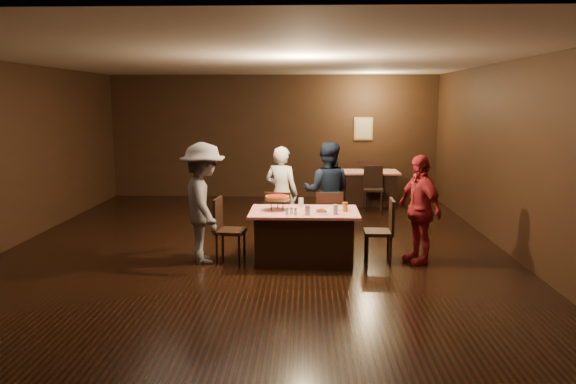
{
  "coord_description": "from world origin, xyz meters",
  "views": [
    {
      "loc": [
        0.83,
        -8.83,
        2.38
      ],
      "look_at": [
        0.54,
        -0.39,
        1.0
      ],
      "focal_mm": 35.0,
      "sensor_mm": 36.0,
      "label": 1
    }
  ],
  "objects_px": {
    "main_table": "(304,236)",
    "chair_far_right": "(329,220)",
    "chair_end_right": "(378,231)",
    "chair_back_far": "(367,180)",
    "diner_white_jacket": "(282,193)",
    "diner_red_shirt": "(419,209)",
    "glass_front_right": "(335,209)",
    "pizza_stand": "(277,198)",
    "chair_back_near": "(373,188)",
    "plate_empty": "(341,209)",
    "glass_back": "(301,202)",
    "chair_far_left": "(280,219)",
    "glass_front_left": "(308,210)",
    "glass_amber": "(345,207)",
    "diner_navy_hoodie": "(327,192)",
    "diner_grey_knit": "(203,203)",
    "chair_end_left": "(230,230)",
    "back_table": "(370,188)"
  },
  "relations": [
    {
      "from": "diner_white_jacket",
      "to": "diner_red_shirt",
      "type": "height_order",
      "value": "diner_white_jacket"
    },
    {
      "from": "chair_far_right",
      "to": "chair_end_left",
      "type": "distance_m",
      "value": 1.68
    },
    {
      "from": "chair_back_far",
      "to": "pizza_stand",
      "type": "bearing_deg",
      "value": 79.21
    },
    {
      "from": "diner_red_shirt",
      "to": "chair_end_right",
      "type": "bearing_deg",
      "value": -114.99
    },
    {
      "from": "glass_front_left",
      "to": "glass_front_right",
      "type": "bearing_deg",
      "value": 7.13
    },
    {
      "from": "chair_end_right",
      "to": "chair_back_far",
      "type": "height_order",
      "value": "same"
    },
    {
      "from": "glass_front_left",
      "to": "glass_amber",
      "type": "xyz_separation_m",
      "value": [
        0.55,
        0.25,
        0.0
      ]
    },
    {
      "from": "chair_back_near",
      "to": "glass_back",
      "type": "height_order",
      "value": "chair_back_near"
    },
    {
      "from": "diner_navy_hoodie",
      "to": "plate_empty",
      "type": "bearing_deg",
      "value": 106.9
    },
    {
      "from": "main_table",
      "to": "chair_far_right",
      "type": "bearing_deg",
      "value": 61.93
    },
    {
      "from": "back_table",
      "to": "glass_amber",
      "type": "relative_size",
      "value": 9.29
    },
    {
      "from": "diner_grey_knit",
      "to": "diner_red_shirt",
      "type": "height_order",
      "value": "diner_grey_knit"
    },
    {
      "from": "diner_grey_knit",
      "to": "pizza_stand",
      "type": "distance_m",
      "value": 1.09
    },
    {
      "from": "chair_back_near",
      "to": "diner_grey_knit",
      "type": "distance_m",
      "value": 5.11
    },
    {
      "from": "chair_back_near",
      "to": "plate_empty",
      "type": "height_order",
      "value": "chair_back_near"
    },
    {
      "from": "chair_end_right",
      "to": "diner_white_jacket",
      "type": "height_order",
      "value": "diner_white_jacket"
    },
    {
      "from": "chair_far_right",
      "to": "diner_red_shirt",
      "type": "height_order",
      "value": "diner_red_shirt"
    },
    {
      "from": "main_table",
      "to": "glass_front_right",
      "type": "xyz_separation_m",
      "value": [
        0.45,
        -0.25,
        0.46
      ]
    },
    {
      "from": "chair_far_right",
      "to": "diner_navy_hoodie",
      "type": "height_order",
      "value": "diner_navy_hoodie"
    },
    {
      "from": "chair_end_right",
      "to": "plate_empty",
      "type": "xyz_separation_m",
      "value": [
        -0.55,
        0.15,
        0.3
      ]
    },
    {
      "from": "chair_far_left",
      "to": "glass_back",
      "type": "bearing_deg",
      "value": 135.52
    },
    {
      "from": "chair_end_right",
      "to": "glass_back",
      "type": "relative_size",
      "value": 6.79
    },
    {
      "from": "chair_back_near",
      "to": "glass_front_right",
      "type": "xyz_separation_m",
      "value": [
        -1.04,
        -4.3,
        0.37
      ]
    },
    {
      "from": "glass_amber",
      "to": "chair_far_left",
      "type": "bearing_deg",
      "value": 141.34
    },
    {
      "from": "diner_red_shirt",
      "to": "glass_front_right",
      "type": "xyz_separation_m",
      "value": [
        -1.24,
        -0.24,
        0.04
      ]
    },
    {
      "from": "chair_end_left",
      "to": "diner_grey_knit",
      "type": "relative_size",
      "value": 0.53
    },
    {
      "from": "chair_end_left",
      "to": "diner_grey_knit",
      "type": "height_order",
      "value": "diner_grey_knit"
    },
    {
      "from": "chair_far_left",
      "to": "glass_back",
      "type": "relative_size",
      "value": 6.79
    },
    {
      "from": "chair_end_left",
      "to": "chair_back_near",
      "type": "distance_m",
      "value": 4.81
    },
    {
      "from": "chair_back_near",
      "to": "glass_back",
      "type": "bearing_deg",
      "value": -108.13
    },
    {
      "from": "diner_grey_knit",
      "to": "glass_amber",
      "type": "height_order",
      "value": "diner_grey_knit"
    },
    {
      "from": "main_table",
      "to": "diner_white_jacket",
      "type": "relative_size",
      "value": 0.99
    },
    {
      "from": "chair_far_left",
      "to": "diner_grey_knit",
      "type": "xyz_separation_m",
      "value": [
        -1.08,
        -0.84,
        0.42
      ]
    },
    {
      "from": "chair_back_far",
      "to": "diner_navy_hoodie",
      "type": "xyz_separation_m",
      "value": [
        -1.11,
        -4.08,
        0.38
      ]
    },
    {
      "from": "pizza_stand",
      "to": "glass_front_right",
      "type": "height_order",
      "value": "pizza_stand"
    },
    {
      "from": "back_table",
      "to": "diner_grey_knit",
      "type": "bearing_deg",
      "value": -121.6
    },
    {
      "from": "chair_back_far",
      "to": "plate_empty",
      "type": "xyz_separation_m",
      "value": [
        -0.94,
        -5.2,
        0.3
      ]
    },
    {
      "from": "diner_grey_knit",
      "to": "chair_back_far",
      "type": "bearing_deg",
      "value": -49.14
    },
    {
      "from": "chair_end_left",
      "to": "diner_navy_hoodie",
      "type": "distance_m",
      "value": 1.99
    },
    {
      "from": "diner_white_jacket",
      "to": "main_table",
      "type": "bearing_deg",
      "value": 129.67
    },
    {
      "from": "main_table",
      "to": "chair_end_right",
      "type": "xyz_separation_m",
      "value": [
        1.1,
        0.0,
        0.09
      ]
    },
    {
      "from": "chair_far_left",
      "to": "glass_amber",
      "type": "height_order",
      "value": "chair_far_left"
    },
    {
      "from": "chair_end_right",
      "to": "glass_front_right",
      "type": "xyz_separation_m",
      "value": [
        -0.65,
        -0.25,
        0.37
      ]
    },
    {
      "from": "glass_amber",
      "to": "glass_back",
      "type": "bearing_deg",
      "value": 151.7
    },
    {
      "from": "main_table",
      "to": "glass_front_left",
      "type": "bearing_deg",
      "value": -80.54
    },
    {
      "from": "glass_front_left",
      "to": "chair_back_far",
      "type": "bearing_deg",
      "value": 75.66
    },
    {
      "from": "diner_grey_knit",
      "to": "pizza_stand",
      "type": "bearing_deg",
      "value": -103.2
    },
    {
      "from": "pizza_stand",
      "to": "plate_empty",
      "type": "relative_size",
      "value": 1.52
    },
    {
      "from": "chair_back_near",
      "to": "glass_amber",
      "type": "distance_m",
      "value": 4.21
    },
    {
      "from": "chair_back_near",
      "to": "plate_empty",
      "type": "bearing_deg",
      "value": -99.36
    }
  ]
}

